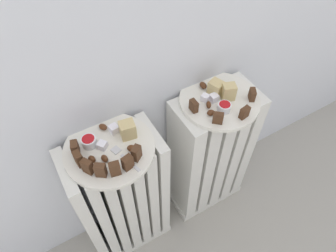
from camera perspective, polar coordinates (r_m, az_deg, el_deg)
radiator_left at (r=1.08m, az=-8.45°, el=-13.35°), size 0.29×0.16×0.58m
radiator_right at (r=1.17m, az=7.63°, el=-5.47°), size 0.29×0.16×0.58m
plate_left at (r=0.82m, az=-10.82°, el=-4.18°), size 0.24×0.24×0.01m
plate_right at (r=0.94m, az=9.51°, el=4.77°), size 0.24×0.24×0.01m
dark_cake_slice_left_0 at (r=0.81m, az=-16.84°, el=-4.02°), size 0.02×0.03×0.04m
dark_cake_slice_left_1 at (r=0.79m, az=-16.25°, el=-5.87°), size 0.02×0.03×0.04m
dark_cake_slice_left_2 at (r=0.77m, az=-14.70°, el=-7.31°), size 0.03×0.03×0.04m
dark_cake_slice_left_3 at (r=0.76m, az=-12.42°, el=-8.03°), size 0.03×0.03×0.04m
dark_cake_slice_left_4 at (r=0.76m, az=-9.84°, el=-7.83°), size 0.03×0.02×0.04m
dark_cake_slice_left_5 at (r=0.76m, az=-7.50°, el=-6.76°), size 0.03×0.02×0.04m
dark_cake_slice_left_6 at (r=0.77m, az=-5.87°, el=-5.04°), size 0.03×0.03×0.04m
marble_cake_slice_left_0 at (r=0.82m, az=-7.51°, el=-0.69°), size 0.05×0.04×0.05m
turkish_delight_left_0 at (r=0.81m, az=-12.09°, el=-3.55°), size 0.03×0.03×0.02m
turkish_delight_left_1 at (r=0.84m, az=-10.01°, el=-0.54°), size 0.03×0.03×0.02m
medjool_date_left_0 at (r=0.86m, az=-11.98°, el=-0.17°), size 0.03×0.03×0.02m
medjool_date_left_1 at (r=0.80m, az=-6.74°, el=-4.12°), size 0.03×0.03×0.01m
medjool_date_left_2 at (r=0.80m, az=-13.94°, el=-6.00°), size 0.02×0.03×0.02m
medjool_date_left_3 at (r=0.79m, az=-11.69°, el=-5.94°), size 0.02×0.03×0.02m
jam_bowl_left at (r=0.82m, az=-14.46°, el=-2.78°), size 0.04×0.04×0.03m
dark_cake_slice_right_0 at (r=0.88m, az=4.80°, el=3.73°), size 0.02×0.03×0.04m
dark_cake_slice_right_1 at (r=0.86m, az=9.26°, el=1.47°), size 0.03×0.03×0.04m
dark_cake_slice_right_2 at (r=0.88m, az=14.02°, el=2.43°), size 0.03×0.02×0.04m
dark_cake_slice_right_3 at (r=0.94m, az=15.36°, el=5.65°), size 0.03×0.03×0.04m
marble_cake_slice_right_0 at (r=0.93m, az=8.89°, el=7.02°), size 0.05×0.05×0.04m
marble_cake_slice_right_1 at (r=0.92m, az=11.18°, el=6.25°), size 0.05×0.04×0.05m
turkish_delight_right_0 at (r=0.92m, az=8.53°, el=5.20°), size 0.02×0.02×0.02m
turkish_delight_right_1 at (r=0.91m, az=6.89°, el=5.22°), size 0.03×0.03×0.02m
medjool_date_right_0 at (r=0.88m, az=7.95°, el=2.46°), size 0.02×0.02×0.02m
medjool_date_right_1 at (r=0.97m, az=9.58°, el=7.78°), size 0.03×0.03×0.02m
medjool_date_right_2 at (r=0.90m, az=7.56°, el=3.92°), size 0.03×0.03×0.02m
medjool_date_right_3 at (r=0.96m, az=6.54°, el=7.52°), size 0.02×0.03×0.02m
jam_bowl_right at (r=0.89m, az=10.42°, el=3.55°), size 0.04×0.04×0.02m
fork at (r=0.79m, az=-8.20°, el=-5.72°), size 0.04×0.10×0.00m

